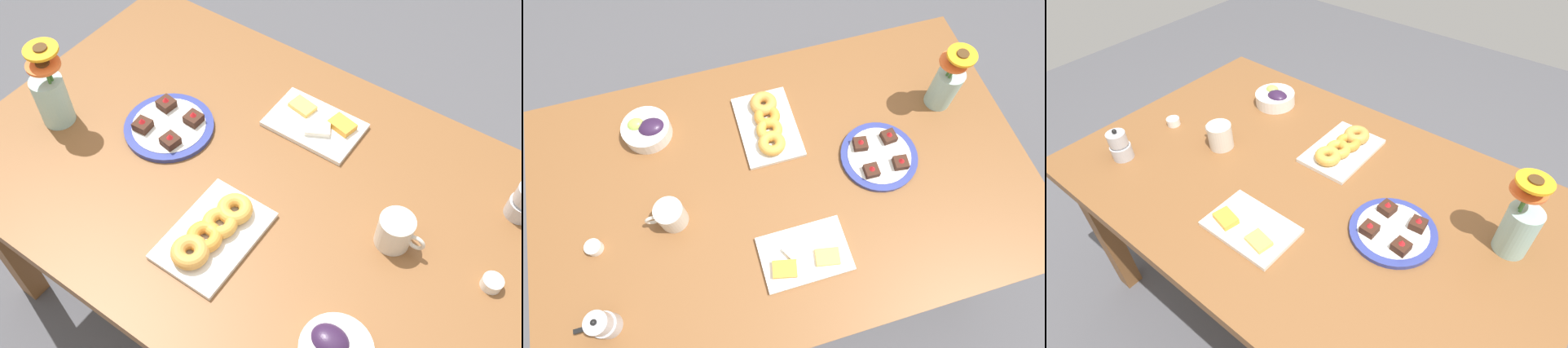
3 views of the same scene
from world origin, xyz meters
TOP-DOWN VIEW (x-y plane):
  - ground_plane at (0.00, 0.00)m, footprint 6.00×6.00m
  - dining_table at (0.00, 0.00)m, footprint 1.60×1.00m
  - coffee_mug at (0.36, 0.04)m, footprint 0.12×0.09m
  - grape_bowl at (0.39, -0.29)m, footprint 0.16×0.16m
  - cheese_platter at (0.01, 0.25)m, footprint 0.26×0.17m
  - croissant_platter at (-0.00, -0.20)m, footprint 0.19×0.28m
  - jam_cup_honey at (0.60, 0.06)m, footprint 0.05×0.05m
  - dessert_plate at (-0.32, 0.01)m, footprint 0.25×0.25m
  - flower_vase at (-0.60, -0.14)m, footprint 0.11×0.10m
  - moka_pot at (0.59, 0.29)m, footprint 0.11×0.07m

SIDE VIEW (x-z plane):
  - ground_plane at x=0.00m, z-range 0.00..0.00m
  - dining_table at x=0.00m, z-range 0.28..1.02m
  - cheese_platter at x=0.01m, z-range 0.73..0.77m
  - dessert_plate at x=-0.32m, z-range 0.72..0.78m
  - jam_cup_honey at x=0.60m, z-range 0.74..0.77m
  - croissant_platter at x=0.00m, z-range 0.74..0.79m
  - grape_bowl at x=0.39m, z-range 0.74..0.80m
  - coffee_mug at x=0.36m, z-range 0.74..0.83m
  - moka_pot at x=0.59m, z-range 0.73..0.85m
  - flower_vase at x=-0.60m, z-range 0.70..0.96m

